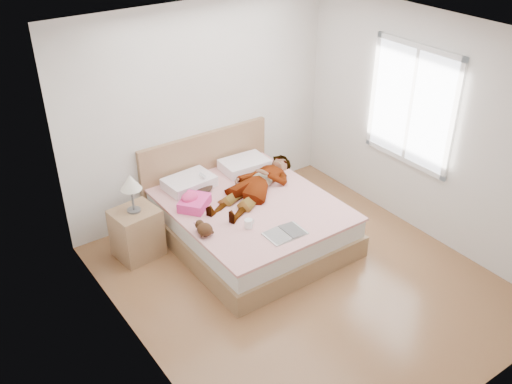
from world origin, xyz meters
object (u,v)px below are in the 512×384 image
coffee_mug (249,223)px  plush_toy (204,229)px  towel (193,201)px  phone (202,175)px  magazine (285,233)px  nightstand (136,229)px  bed (247,216)px  woman (256,181)px

coffee_mug → plush_toy: size_ratio=0.52×
towel → plush_toy: (-0.18, -0.53, -0.00)m
phone → magazine: 1.37m
plush_toy → nightstand: 0.90m
towel → magazine: (0.52, -1.02, -0.07)m
plush_toy → nightstand: size_ratio=0.24×
bed → nightstand: nightstand is taller
woman → towel: (-0.82, 0.08, -0.03)m
towel → coffee_mug: 0.75m
magazine → nightstand: bearing=133.2°
woman → plush_toy: 1.09m
bed → towel: bearing=160.3°
towel → magazine: size_ratio=1.06×
magazine → coffee_mug: coffee_mug is taller
coffee_mug → plush_toy: bearing=160.1°
phone → magazine: bearing=-106.6°
bed → plush_toy: (-0.77, -0.32, 0.31)m
magazine → phone: bearing=98.6°
bed → towel: size_ratio=4.56×
bed → woman: bearing=30.1°
phone → magazine: size_ratio=0.21×
magazine → plush_toy: bearing=144.9°
coffee_mug → woman: bearing=49.0°
woman → bed: bearing=-85.1°
phone → bed: bed is taller
coffee_mug → phone: bearing=87.8°
coffee_mug → towel: bearing=111.7°
plush_toy → bed: bearing=22.9°
phone → nightstand: (-0.95, -0.12, -0.34)m
phone → towel: bearing=-159.5°
phone → coffee_mug: size_ratio=0.70×
bed → coffee_mug: 0.64m
towel → phone: bearing=45.6°
plush_toy → towel: bearing=71.5°
woman → nightstand: (-1.45, 0.28, -0.28)m
coffee_mug → magazine: bearing=-53.4°
towel → magazine: 1.15m
towel → coffee_mug: towel is taller
bed → magazine: (-0.07, -0.81, 0.24)m
woman → phone: 0.64m
bed → phone: bearing=117.0°
towel → bed: bearing=-19.7°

